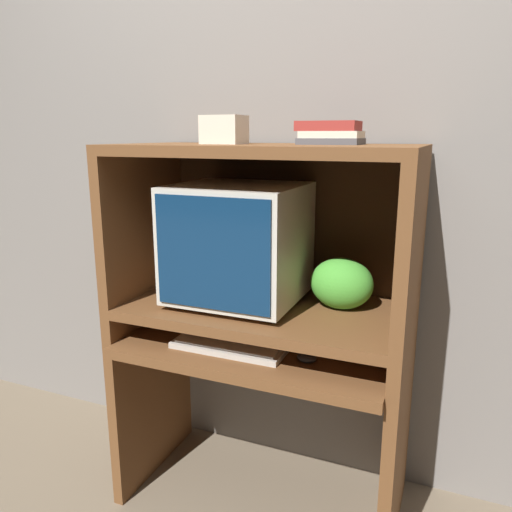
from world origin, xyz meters
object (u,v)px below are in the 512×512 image
object	(u,v)px
crt_monitor	(238,243)
keyboard	(229,346)
snack_bag	(342,283)
book_stack	(330,133)
storage_box	(224,130)
mouse	(307,358)

from	to	relation	value
crt_monitor	keyboard	size ratio (longest dim) A/B	1.11
keyboard	snack_bag	size ratio (longest dim) A/B	1.81
snack_bag	book_stack	bearing A→B (deg)	-168.87
keyboard	snack_bag	distance (m)	0.44
keyboard	book_stack	xyz separation A→B (m)	(0.28, 0.20, 0.71)
snack_bag	storage_box	distance (m)	0.66
mouse	storage_box	world-z (taller)	storage_box
book_stack	mouse	bearing A→B (deg)	-91.02
mouse	snack_bag	xyz separation A→B (m)	(0.06, 0.20, 0.20)
keyboard	snack_bag	world-z (taller)	snack_bag
crt_monitor	storage_box	xyz separation A→B (m)	(-0.04, -0.01, 0.39)
mouse	storage_box	size ratio (longest dim) A/B	0.48
mouse	book_stack	world-z (taller)	book_stack
mouse	snack_bag	world-z (taller)	snack_bag
crt_monitor	snack_bag	distance (m)	0.39
snack_bag	book_stack	size ratio (longest dim) A/B	1.07
book_stack	storage_box	world-z (taller)	storage_box
keyboard	snack_bag	bearing A→B (deg)	32.56
keyboard	mouse	distance (m)	0.27
mouse	storage_box	xyz separation A→B (m)	(-0.34, 0.12, 0.72)
storage_box	snack_bag	bearing A→B (deg)	11.04
keyboard	mouse	bearing A→B (deg)	1.97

